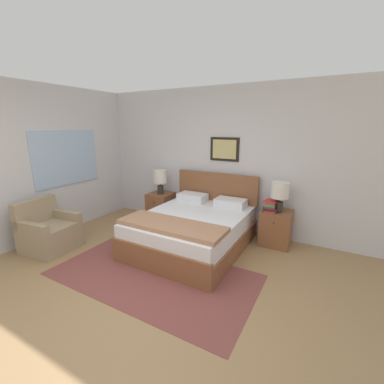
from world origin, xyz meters
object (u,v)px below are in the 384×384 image
object	(u,v)px
nightstand_near_window	(161,207)
table_lamp_by_door	(280,192)
table_lamp_near_window	(160,178)
bed	(193,229)
nightstand_by_door	(276,228)
armchair	(49,232)

from	to	relation	value
nightstand_near_window	table_lamp_by_door	xyz separation A→B (m)	(2.33, -0.02, 0.61)
table_lamp_near_window	nightstand_near_window	bearing A→B (deg)	137.36
nightstand_near_window	bed	bearing A→B (deg)	-32.11
table_lamp_near_window	table_lamp_by_door	world-z (taller)	same
bed	table_lamp_by_door	size ratio (longest dim) A/B	4.00
nightstand_near_window	table_lamp_by_door	bearing A→B (deg)	-0.45
nightstand_near_window	nightstand_by_door	xyz separation A→B (m)	(2.31, 0.00, 0.00)
armchair	nightstand_near_window	distance (m)	2.07
armchair	nightstand_by_door	size ratio (longest dim) A/B	1.38
bed	armchair	xyz separation A→B (m)	(-1.94, -1.19, -0.02)
nightstand_near_window	nightstand_by_door	distance (m)	2.31
bed	armchair	distance (m)	2.28
bed	table_lamp_near_window	world-z (taller)	bed
armchair	table_lamp_near_window	distance (m)	2.15
nightstand_near_window	table_lamp_near_window	xyz separation A→B (m)	(0.02, -0.02, 0.61)
armchair	bed	bearing A→B (deg)	114.62
nightstand_near_window	nightstand_by_door	world-z (taller)	same
bed	nightstand_by_door	distance (m)	1.37
nightstand_by_door	bed	bearing A→B (deg)	-147.89
bed	table_lamp_near_window	bearing A→B (deg)	148.10
bed	nightstand_by_door	xyz separation A→B (m)	(1.16, 0.73, -0.01)
nightstand_by_door	table_lamp_by_door	world-z (taller)	table_lamp_by_door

